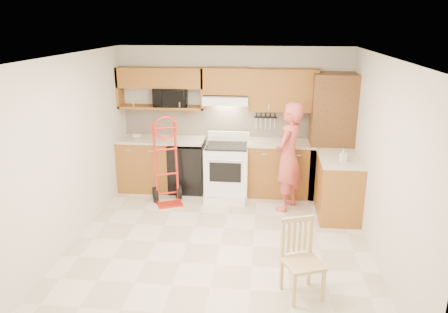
% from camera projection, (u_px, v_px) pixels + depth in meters
% --- Properties ---
extents(floor, '(4.00, 4.50, 0.02)m').
position_uv_depth(floor, '(220.00, 245.00, 5.92)').
color(floor, beige).
rests_on(floor, ground).
extents(ceiling, '(4.00, 4.50, 0.02)m').
position_uv_depth(ceiling, '(220.00, 56.00, 5.17)').
color(ceiling, white).
rests_on(ceiling, ground).
extents(wall_back, '(4.00, 0.02, 2.50)m').
position_uv_depth(wall_back, '(234.00, 119.00, 7.69)').
color(wall_back, beige).
rests_on(wall_back, ground).
extents(wall_front, '(4.00, 0.02, 2.50)m').
position_uv_depth(wall_front, '(188.00, 243.00, 3.40)').
color(wall_front, beige).
rests_on(wall_front, ground).
extents(wall_left, '(0.02, 4.50, 2.50)m').
position_uv_depth(wall_left, '(68.00, 152.00, 5.74)').
color(wall_left, beige).
rests_on(wall_left, ground).
extents(wall_right, '(0.02, 4.50, 2.50)m').
position_uv_depth(wall_right, '(383.00, 162.00, 5.35)').
color(wall_right, beige).
rests_on(wall_right, ground).
extents(backsplash, '(3.92, 0.03, 0.55)m').
position_uv_depth(backsplash, '(234.00, 122.00, 7.69)').
color(backsplash, beige).
rests_on(backsplash, wall_back).
extents(lower_cab_left, '(0.90, 0.60, 0.90)m').
position_uv_depth(lower_cab_left, '(146.00, 165.00, 7.79)').
color(lower_cab_left, brown).
rests_on(lower_cab_left, ground).
extents(dishwasher, '(0.60, 0.60, 0.85)m').
position_uv_depth(dishwasher, '(187.00, 167.00, 7.72)').
color(dishwasher, black).
rests_on(dishwasher, ground).
extents(lower_cab_right, '(1.14, 0.60, 0.90)m').
position_uv_depth(lower_cab_right, '(280.00, 169.00, 7.56)').
color(lower_cab_right, brown).
rests_on(lower_cab_right, ground).
extents(countertop_left, '(1.50, 0.63, 0.04)m').
position_uv_depth(countertop_left, '(161.00, 140.00, 7.62)').
color(countertop_left, '#B9AD8C').
rests_on(countertop_left, lower_cab_left).
extents(countertop_right, '(1.14, 0.63, 0.04)m').
position_uv_depth(countertop_right, '(281.00, 143.00, 7.42)').
color(countertop_right, '#B9AD8C').
rests_on(countertop_right, lower_cab_right).
extents(cab_return_right, '(0.60, 1.00, 0.90)m').
position_uv_depth(cab_return_right, '(338.00, 188.00, 6.71)').
color(cab_return_right, brown).
rests_on(cab_return_right, ground).
extents(countertop_return, '(0.63, 1.00, 0.04)m').
position_uv_depth(countertop_return, '(341.00, 159.00, 6.57)').
color(countertop_return, '#B9AD8C').
rests_on(countertop_return, cab_return_right).
extents(pantry_tall, '(0.70, 0.60, 2.10)m').
position_uv_depth(pantry_tall, '(331.00, 137.00, 7.30)').
color(pantry_tall, brown).
rests_on(pantry_tall, ground).
extents(upper_cab_left, '(1.50, 0.33, 0.34)m').
position_uv_depth(upper_cab_left, '(161.00, 77.00, 7.43)').
color(upper_cab_left, brown).
rests_on(upper_cab_left, wall_back).
extents(upper_shelf_mw, '(1.50, 0.33, 0.04)m').
position_uv_depth(upper_shelf_mw, '(162.00, 107.00, 7.58)').
color(upper_shelf_mw, brown).
rests_on(upper_shelf_mw, wall_back).
extents(upper_cab_center, '(0.76, 0.33, 0.44)m').
position_uv_depth(upper_cab_center, '(227.00, 81.00, 7.33)').
color(upper_cab_center, brown).
rests_on(upper_cab_center, wall_back).
extents(upper_cab_right, '(1.14, 0.33, 0.70)m').
position_uv_depth(upper_cab_right, '(283.00, 90.00, 7.28)').
color(upper_cab_right, brown).
rests_on(upper_cab_right, wall_back).
extents(range_hood, '(0.76, 0.46, 0.14)m').
position_uv_depth(range_hood, '(226.00, 100.00, 7.36)').
color(range_hood, white).
rests_on(range_hood, wall_back).
extents(knife_strip, '(0.40, 0.05, 0.29)m').
position_uv_depth(knife_strip, '(265.00, 121.00, 7.59)').
color(knife_strip, black).
rests_on(knife_strip, backsplash).
extents(microwave, '(0.61, 0.45, 0.32)m').
position_uv_depth(microwave, '(171.00, 97.00, 7.51)').
color(microwave, black).
rests_on(microwave, upper_shelf_mw).
extents(range, '(0.73, 0.95, 1.07)m').
position_uv_depth(range, '(227.00, 167.00, 7.39)').
color(range, white).
rests_on(range, ground).
extents(person, '(0.64, 0.75, 1.73)m').
position_uv_depth(person, '(288.00, 157.00, 6.82)').
color(person, '#C64C42').
rests_on(person, ground).
extents(hand_truck, '(0.67, 0.65, 1.33)m').
position_uv_depth(hand_truck, '(167.00, 165.00, 7.09)').
color(hand_truck, red).
rests_on(hand_truck, ground).
extents(dining_chair, '(0.52, 0.54, 0.87)m').
position_uv_depth(dining_chair, '(303.00, 260.00, 4.71)').
color(dining_chair, '#DCBD79').
rests_on(dining_chair, ground).
extents(soap_bottle, '(0.10, 0.10, 0.18)m').
position_uv_depth(soap_bottle, '(343.00, 155.00, 6.36)').
color(soap_bottle, white).
rests_on(soap_bottle, countertop_return).
extents(bowl, '(0.23, 0.23, 0.05)m').
position_uv_depth(bowl, '(137.00, 137.00, 7.65)').
color(bowl, white).
rests_on(bowl, countertop_left).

